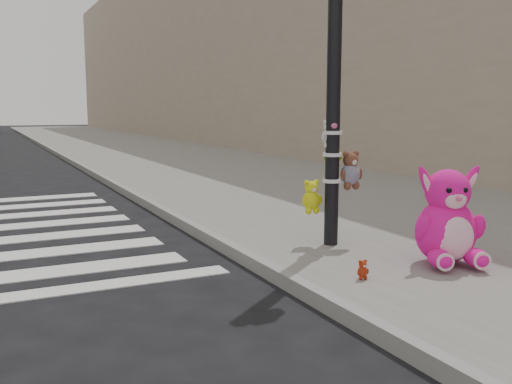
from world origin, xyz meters
TOP-DOWN VIEW (x-y plane):
  - ground at (0.00, 0.00)m, footprint 120.00×120.00m
  - sidewalk_near at (5.00, 10.00)m, footprint 7.00×80.00m
  - curb_edge at (1.55, 10.00)m, footprint 0.12×80.00m
  - bld_near at (10.50, 20.00)m, footprint 5.00×60.00m
  - signal_pole at (2.62, 1.81)m, footprint 0.71×0.49m
  - pink_bunny at (3.19, 0.57)m, footprint 0.83×0.90m
  - red_teddy at (2.09, 0.50)m, footprint 0.13×0.10m

SIDE VIEW (x-z plane):
  - ground at x=0.00m, z-range 0.00..0.00m
  - sidewalk_near at x=5.00m, z-range 0.00..0.14m
  - curb_edge at x=1.55m, z-range -0.01..0.15m
  - red_teddy at x=2.09m, z-range 0.14..0.33m
  - pink_bunny at x=3.19m, z-range 0.05..1.07m
  - signal_pole at x=2.62m, z-range -0.26..3.74m
  - bld_near at x=10.50m, z-range 0.00..10.00m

